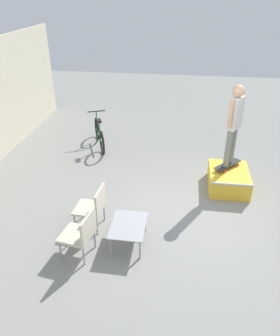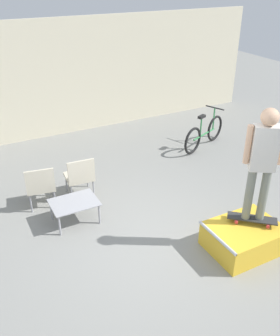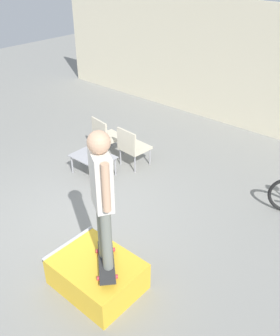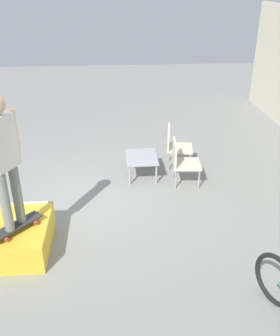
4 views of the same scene
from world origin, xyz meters
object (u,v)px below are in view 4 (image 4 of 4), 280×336
(coffee_table, at_px, (142,159))
(patio_chair_right, at_px, (182,160))
(person_skater, at_px, (3,152))
(skateboard_on_ramp, at_px, (16,226))
(patio_chair_left, at_px, (176,144))
(skate_ramp_box, at_px, (19,237))

(coffee_table, distance_m, patio_chair_right, 0.84)
(person_skater, xyz_separation_m, patio_chair_right, (-1.96, 2.67, -1.14))
(skateboard_on_ramp, height_order, person_skater, person_skater)
(person_skater, xyz_separation_m, patio_chair_left, (-2.74, 2.67, -1.14))
(person_skater, bearing_deg, skateboard_on_ramp, 30.92)
(person_skater, relative_size, patio_chair_left, 2.12)
(person_skater, height_order, patio_chair_left, person_skater)
(skateboard_on_ramp, bearing_deg, coffee_table, -177.77)
(coffee_table, bearing_deg, patio_chair_left, 118.09)
(skate_ramp_box, bearing_deg, coffee_table, 137.98)
(skate_ramp_box, height_order, patio_chair_right, patio_chair_right)
(skate_ramp_box, height_order, skateboard_on_ramp, skateboard_on_ramp)
(skate_ramp_box, xyz_separation_m, patio_chair_left, (-2.58, 2.71, 0.27))
(coffee_table, xyz_separation_m, patio_chair_left, (-0.40, 0.74, 0.12))
(skateboard_on_ramp, height_order, patio_chair_left, patio_chair_left)
(patio_chair_right, bearing_deg, skateboard_on_ramp, 130.56)
(person_skater, bearing_deg, patio_chair_right, 157.26)
(skateboard_on_ramp, xyz_separation_m, person_skater, (-0.00, 0.00, 1.11))
(person_skater, height_order, patio_chair_right, person_skater)
(skate_ramp_box, relative_size, skateboard_on_ramp, 1.63)
(skate_ramp_box, xyz_separation_m, patio_chair_right, (-1.81, 2.71, 0.27))
(skate_ramp_box, xyz_separation_m, skateboard_on_ramp, (0.16, 0.04, 0.30))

